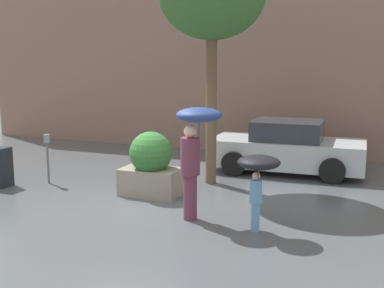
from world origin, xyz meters
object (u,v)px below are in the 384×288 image
at_px(parked_car_near, 287,148).
at_px(parking_meter, 47,148).
at_px(planter_box, 151,165).
at_px(person_child, 258,170).
at_px(person_adult, 195,140).

relative_size(parked_car_near, parking_meter, 3.34).
height_order(planter_box, person_child, planter_box).
distance_m(person_adult, parking_meter, 4.34).
bearing_deg(person_adult, parked_car_near, 57.61).
relative_size(person_adult, parked_car_near, 0.52).
xyz_separation_m(planter_box, person_child, (2.68, -1.42, 0.42)).
bearing_deg(planter_box, parking_meter, -179.71).
distance_m(parked_car_near, parking_meter, 5.94).
xyz_separation_m(planter_box, parking_meter, (-2.68, -0.01, 0.19)).
bearing_deg(person_child, planter_box, -155.02).
bearing_deg(person_child, parked_car_near, 147.64).
height_order(person_child, parking_meter, person_child).
bearing_deg(parking_meter, person_adult, -15.51).
height_order(person_adult, parked_car_near, person_adult).
relative_size(person_adult, person_child, 1.54).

